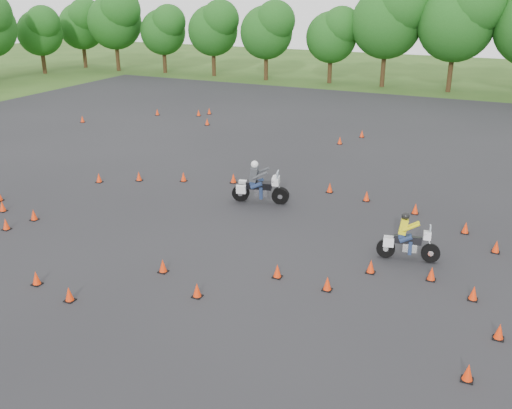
# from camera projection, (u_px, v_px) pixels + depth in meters

# --- Properties ---
(ground) EXTENTS (140.00, 140.00, 0.00)m
(ground) POSITION_uv_depth(u_px,v_px,m) (206.00, 277.00, 19.12)
(ground) COLOR #2D5119
(ground) RESTS_ON ground
(asphalt_pad) EXTENTS (62.00, 62.00, 0.00)m
(asphalt_pad) POSITION_uv_depth(u_px,v_px,m) (276.00, 215.00, 24.21)
(asphalt_pad) COLOR black
(asphalt_pad) RESTS_ON ground
(treeline) EXTENTS (87.50, 32.70, 10.50)m
(treeline) POSITION_uv_depth(u_px,v_px,m) (469.00, 46.00, 45.01)
(treeline) COLOR #1A4E16
(treeline) RESTS_ON ground
(traffic_cones) EXTENTS (36.43, 32.95, 0.45)m
(traffic_cones) POSITION_uv_depth(u_px,v_px,m) (256.00, 215.00, 23.69)
(traffic_cones) COLOR #F8350A
(traffic_cones) RESTS_ON asphalt_pad
(rider_grey) EXTENTS (2.70, 1.35, 2.00)m
(rider_grey) POSITION_uv_depth(u_px,v_px,m) (261.00, 181.00, 25.33)
(rider_grey) COLOR #393C40
(rider_grey) RESTS_ON ground
(rider_yellow) EXTENTS (2.28, 1.05, 1.70)m
(rider_yellow) POSITION_uv_depth(u_px,v_px,m) (409.00, 238.00, 19.96)
(rider_yellow) COLOR #D4CB12
(rider_yellow) RESTS_ON ground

